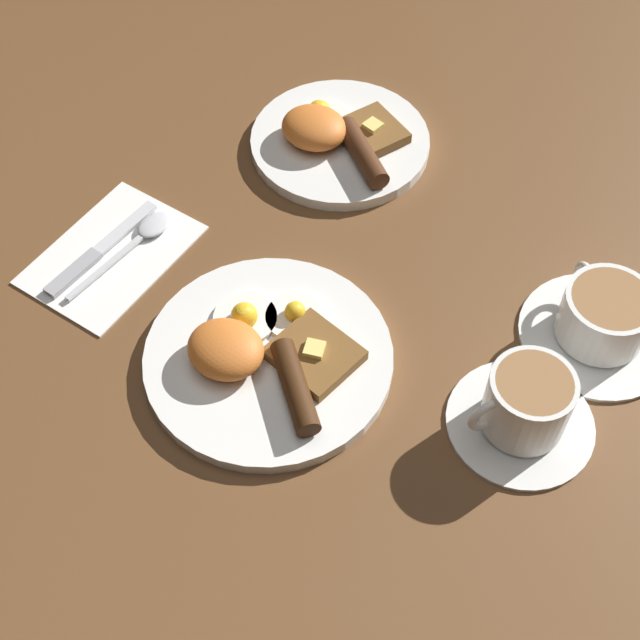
# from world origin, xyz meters

# --- Properties ---
(ground_plane) EXTENTS (3.00, 3.00, 0.00)m
(ground_plane) POSITION_xyz_m (0.00, 0.00, 0.00)
(ground_plane) COLOR brown
(breakfast_plate_near) EXTENTS (0.26, 0.26, 0.05)m
(breakfast_plate_near) POSITION_xyz_m (-0.00, -0.00, 0.01)
(breakfast_plate_near) COLOR white
(breakfast_plate_near) RESTS_ON ground_plane
(breakfast_plate_far) EXTENTS (0.22, 0.22, 0.05)m
(breakfast_plate_far) POSITION_xyz_m (-0.10, 0.32, 0.02)
(breakfast_plate_far) COLOR white
(breakfast_plate_far) RESTS_ON ground_plane
(teacup_near) EXTENTS (0.15, 0.15, 0.08)m
(teacup_near) POSITION_xyz_m (0.25, 0.06, 0.03)
(teacup_near) COLOR white
(teacup_near) RESTS_ON ground_plane
(teacup_far) EXTENTS (0.17, 0.17, 0.07)m
(teacup_far) POSITION_xyz_m (0.28, 0.21, 0.03)
(teacup_far) COLOR white
(teacup_far) RESTS_ON ground_plane
(napkin) EXTENTS (0.14, 0.20, 0.01)m
(napkin) POSITION_xyz_m (-0.23, 0.03, 0.00)
(napkin) COLOR white
(napkin) RESTS_ON ground_plane
(knife) EXTENTS (0.03, 0.17, 0.01)m
(knife) POSITION_xyz_m (-0.25, 0.02, 0.01)
(knife) COLOR silver
(knife) RESTS_ON napkin
(spoon) EXTENTS (0.04, 0.16, 0.01)m
(spoon) POSITION_xyz_m (-0.22, 0.07, 0.01)
(spoon) COLOR silver
(spoon) RESTS_ON napkin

